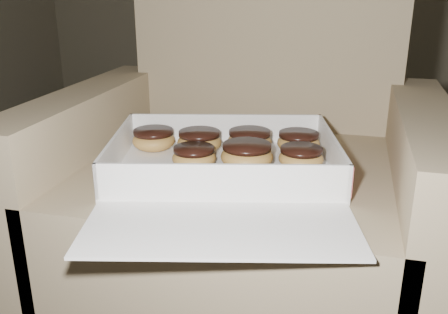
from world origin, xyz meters
TOP-DOWN VIEW (x-y plane):
  - armchair at (-0.40, 0.41)m, footprint 0.83×0.70m
  - bakery_box at (-0.41, 0.26)m, footprint 0.53×0.59m
  - donut_a at (-0.50, 0.37)m, footprint 0.10×0.10m
  - donut_b at (-0.39, 0.40)m, footprint 0.10×0.10m
  - donut_c at (-0.60, 0.36)m, footprint 0.09×0.09m
  - donut_d at (-0.38, 0.30)m, footprint 0.10×0.10m
  - donut_e at (-0.48, 0.28)m, footprint 0.09×0.09m
  - donut_f at (-0.27, 0.32)m, footprint 0.09×0.09m
  - donut_g at (-0.29, 0.42)m, footprint 0.09×0.09m
  - crumb_a at (-0.24, 0.31)m, footprint 0.01×0.01m
  - crumb_b at (-0.23, 0.21)m, footprint 0.01×0.01m
  - crumb_c at (-0.30, 0.23)m, footprint 0.01×0.01m
  - crumb_d at (-0.49, 0.23)m, footprint 0.01×0.01m

SIDE VIEW (x-z plane):
  - armchair at x=-0.40m, z-range -0.16..0.71m
  - crumb_a at x=-0.24m, z-range 0.40..0.40m
  - crumb_b at x=-0.23m, z-range 0.40..0.40m
  - crumb_c at x=-0.30m, z-range 0.40..0.40m
  - crumb_d at x=-0.49m, z-range 0.40..0.40m
  - bakery_box at x=-0.41m, z-range 0.37..0.44m
  - donut_e at x=-0.48m, z-range 0.40..0.44m
  - donut_f at x=-0.27m, z-range 0.40..0.44m
  - donut_g at x=-0.29m, z-range 0.40..0.44m
  - donut_c at x=-0.60m, z-range 0.40..0.44m
  - donut_a at x=-0.50m, z-range 0.40..0.45m
  - donut_b at x=-0.39m, z-range 0.40..0.45m
  - donut_d at x=-0.38m, z-range 0.40..0.45m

